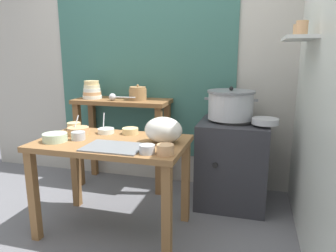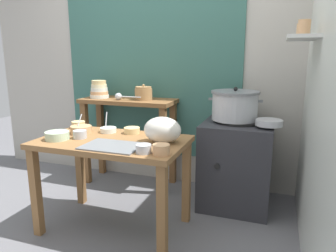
{
  "view_description": "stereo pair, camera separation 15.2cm",
  "coord_description": "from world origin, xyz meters",
  "px_view_note": "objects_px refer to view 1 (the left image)",
  "views": [
    {
      "loc": [
        0.98,
        -2.07,
        1.33
      ],
      "look_at": [
        0.37,
        0.12,
        0.82
      ],
      "focal_mm": 33.62,
      "sensor_mm": 36.0,
      "label": 1
    },
    {
      "loc": [
        1.12,
        -2.02,
        1.33
      ],
      "look_at": [
        0.37,
        0.12,
        0.82
      ],
      "focal_mm": 33.62,
      "sensor_mm": 36.0,
      "label": 2
    }
  ],
  "objects_px": {
    "prep_table": "(112,155)",
    "clay_pot": "(138,94)",
    "back_shelf_table": "(123,121)",
    "prep_bowl_1": "(165,149)",
    "plastic_bag": "(163,130)",
    "prep_bowl_3": "(147,149)",
    "bowl_stack_enamel": "(92,91)",
    "prep_bowl_4": "(106,130)",
    "prep_bowl_0": "(78,135)",
    "prep_bowl_6": "(78,131)",
    "prep_bowl_2": "(74,126)",
    "stove_block": "(232,162)",
    "prep_bowl_5": "(55,137)",
    "ladle": "(113,97)",
    "wide_pan": "(265,121)",
    "prep_bowl_7": "(130,131)",
    "serving_tray": "(114,147)",
    "steamer_pot": "(231,105)"
  },
  "relations": [
    {
      "from": "prep_table",
      "to": "prep_bowl_3",
      "type": "xyz_separation_m",
      "value": [
        0.35,
        -0.23,
        0.14
      ]
    },
    {
      "from": "back_shelf_table",
      "to": "prep_bowl_1",
      "type": "distance_m",
      "value": 1.32
    },
    {
      "from": "bowl_stack_enamel",
      "to": "prep_bowl_7",
      "type": "distance_m",
      "value": 0.93
    },
    {
      "from": "clay_pot",
      "to": "wide_pan",
      "type": "bearing_deg",
      "value": -11.84
    },
    {
      "from": "prep_bowl_2",
      "to": "prep_bowl_6",
      "type": "distance_m",
      "value": 0.2
    },
    {
      "from": "bowl_stack_enamel",
      "to": "plastic_bag",
      "type": "relative_size",
      "value": 0.71
    },
    {
      "from": "prep_bowl_2",
      "to": "prep_bowl_5",
      "type": "height_order",
      "value": "prep_bowl_5"
    },
    {
      "from": "prep_bowl_6",
      "to": "prep_table",
      "type": "bearing_deg",
      "value": -14.63
    },
    {
      "from": "wide_pan",
      "to": "prep_bowl_2",
      "type": "xyz_separation_m",
      "value": [
        -1.55,
        -0.37,
        -0.05
      ]
    },
    {
      "from": "prep_bowl_2",
      "to": "stove_block",
      "type": "bearing_deg",
      "value": 20.69
    },
    {
      "from": "ladle",
      "to": "back_shelf_table",
      "type": "bearing_deg",
      "value": 63.86
    },
    {
      "from": "prep_bowl_6",
      "to": "plastic_bag",
      "type": "bearing_deg",
      "value": -3.26
    },
    {
      "from": "prep_bowl_0",
      "to": "prep_bowl_6",
      "type": "relative_size",
      "value": 0.62
    },
    {
      "from": "stove_block",
      "to": "prep_bowl_5",
      "type": "height_order",
      "value": "same"
    },
    {
      "from": "prep_table",
      "to": "clay_pot",
      "type": "xyz_separation_m",
      "value": [
        -0.12,
        0.86,
        0.36
      ]
    },
    {
      "from": "prep_bowl_7",
      "to": "prep_table",
      "type": "bearing_deg",
      "value": -104.31
    },
    {
      "from": "prep_bowl_5",
      "to": "prep_bowl_6",
      "type": "distance_m",
      "value": 0.23
    },
    {
      "from": "prep_bowl_3",
      "to": "prep_bowl_7",
      "type": "bearing_deg",
      "value": 123.66
    },
    {
      "from": "steamer_pot",
      "to": "prep_bowl_0",
      "type": "distance_m",
      "value": 1.32
    },
    {
      "from": "ladle",
      "to": "prep_bowl_4",
      "type": "xyz_separation_m",
      "value": [
        0.19,
        -0.57,
        -0.19
      ]
    },
    {
      "from": "stove_block",
      "to": "serving_tray",
      "type": "xyz_separation_m",
      "value": [
        -0.74,
        -0.9,
        0.34
      ]
    },
    {
      "from": "stove_block",
      "to": "prep_bowl_0",
      "type": "height_order",
      "value": "same"
    },
    {
      "from": "prep_bowl_4",
      "to": "prep_bowl_7",
      "type": "bearing_deg",
      "value": 9.89
    },
    {
      "from": "prep_bowl_1",
      "to": "back_shelf_table",
      "type": "bearing_deg",
      "value": 125.21
    },
    {
      "from": "prep_bowl_0",
      "to": "prep_bowl_2",
      "type": "relative_size",
      "value": 0.91
    },
    {
      "from": "prep_bowl_2",
      "to": "clay_pot",
      "type": "bearing_deg",
      "value": 60.96
    },
    {
      "from": "stove_block",
      "to": "wide_pan",
      "type": "xyz_separation_m",
      "value": [
        0.26,
        -0.12,
        0.42
      ]
    },
    {
      "from": "stove_block",
      "to": "prep_bowl_5",
      "type": "bearing_deg",
      "value": -144.86
    },
    {
      "from": "bowl_stack_enamel",
      "to": "prep_bowl_3",
      "type": "distance_m",
      "value": 1.45
    },
    {
      "from": "stove_block",
      "to": "clay_pot",
      "type": "bearing_deg",
      "value": 172.22
    },
    {
      "from": "prep_bowl_1",
      "to": "prep_bowl_3",
      "type": "bearing_deg",
      "value": -176.6
    },
    {
      "from": "prep_bowl_5",
      "to": "prep_bowl_7",
      "type": "xyz_separation_m",
      "value": [
        0.44,
        0.36,
        -0.01
      ]
    },
    {
      "from": "plastic_bag",
      "to": "prep_bowl_5",
      "type": "height_order",
      "value": "plastic_bag"
    },
    {
      "from": "prep_table",
      "to": "prep_bowl_7",
      "type": "height_order",
      "value": "prep_bowl_7"
    },
    {
      "from": "ladle",
      "to": "bowl_stack_enamel",
      "type": "bearing_deg",
      "value": 164.43
    },
    {
      "from": "prep_bowl_2",
      "to": "steamer_pot",
      "type": "bearing_deg",
      "value": 22.08
    },
    {
      "from": "wide_pan",
      "to": "prep_bowl_5",
      "type": "height_order",
      "value": "wide_pan"
    },
    {
      "from": "prep_bowl_3",
      "to": "prep_bowl_7",
      "type": "height_order",
      "value": "prep_bowl_3"
    },
    {
      "from": "back_shelf_table",
      "to": "prep_bowl_2",
      "type": "height_order",
      "value": "back_shelf_table"
    },
    {
      "from": "wide_pan",
      "to": "prep_bowl_4",
      "type": "relative_size",
      "value": 1.34
    },
    {
      "from": "plastic_bag",
      "to": "prep_bowl_7",
      "type": "relative_size",
      "value": 2.15
    },
    {
      "from": "prep_table",
      "to": "steamer_pot",
      "type": "height_order",
      "value": "steamer_pot"
    },
    {
      "from": "plastic_bag",
      "to": "prep_bowl_3",
      "type": "height_order",
      "value": "plastic_bag"
    },
    {
      "from": "prep_bowl_7",
      "to": "prep_bowl_3",
      "type": "bearing_deg",
      "value": -56.34
    },
    {
      "from": "wide_pan",
      "to": "prep_bowl_7",
      "type": "distance_m",
      "value": 1.11
    },
    {
      "from": "ladle",
      "to": "plastic_bag",
      "type": "distance_m",
      "value": 1.02
    },
    {
      "from": "prep_table",
      "to": "serving_tray",
      "type": "bearing_deg",
      "value": -60.85
    },
    {
      "from": "bowl_stack_enamel",
      "to": "prep_bowl_4",
      "type": "xyz_separation_m",
      "value": [
        0.47,
        -0.65,
        -0.24
      ]
    },
    {
      "from": "steamer_pot",
      "to": "bowl_stack_enamel",
      "type": "distance_m",
      "value": 1.41
    },
    {
      "from": "clay_pot",
      "to": "prep_bowl_2",
      "type": "xyz_separation_m",
      "value": [
        -0.34,
        -0.62,
        -0.21
      ]
    }
  ]
}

